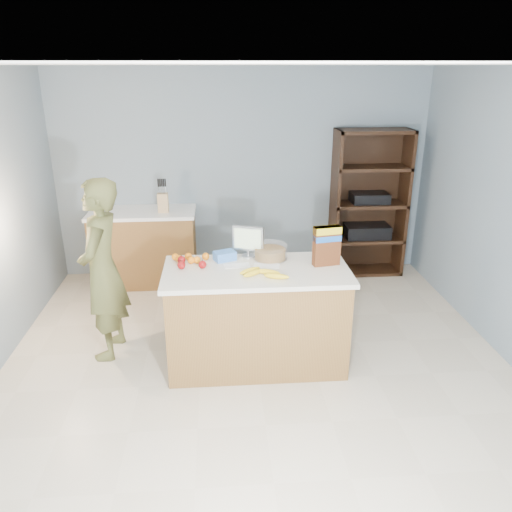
{
  "coord_description": "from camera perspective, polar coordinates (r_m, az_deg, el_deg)",
  "views": [
    {
      "loc": [
        -0.3,
        -3.54,
        2.49
      ],
      "look_at": [
        0.0,
        0.35,
        1.0
      ],
      "focal_mm": 35.0,
      "sensor_mm": 36.0,
      "label": 1
    }
  ],
  "objects": [
    {
      "name": "walls",
      "position": [
        3.65,
        0.43,
        7.62
      ],
      "size": [
        4.52,
        5.02,
        2.51
      ],
      "color": "gray",
      "rests_on": "ground"
    },
    {
      "name": "knife_block",
      "position": [
        5.9,
        -10.58,
        6.09
      ],
      "size": [
        0.12,
        0.1,
        0.31
      ],
      "color": "tan",
      "rests_on": "back_cabinet"
    },
    {
      "name": "blue_carton",
      "position": [
        4.36,
        -3.6,
        0.02
      ],
      "size": [
        0.21,
        0.18,
        0.08
      ],
      "primitive_type": "cube",
      "rotation": [
        0.0,
        0.0,
        0.4
      ],
      "color": "blue",
      "rests_on": "counter_peninsula"
    },
    {
      "name": "person",
      "position": [
        4.57,
        -17.14,
        -1.58
      ],
      "size": [
        0.44,
        0.63,
        1.63
      ],
      "primitive_type": "imported",
      "rotation": [
        0.0,
        0.0,
        -1.66
      ],
      "color": "brown",
      "rests_on": "ground"
    },
    {
      "name": "counter_peninsula",
      "position": [
        4.38,
        0.05,
        -7.4
      ],
      "size": [
        1.56,
        0.76,
        0.9
      ],
      "color": "brown",
      "rests_on": "ground"
    },
    {
      "name": "salad_bowl",
      "position": [
        4.38,
        1.63,
        0.42
      ],
      "size": [
        0.3,
        0.3,
        0.13
      ],
      "color": "#267219",
      "rests_on": "counter_peninsula"
    },
    {
      "name": "oranges",
      "position": [
        4.36,
        -7.61,
        -0.24
      ],
      "size": [
        0.33,
        0.16,
        0.06
      ],
      "color": "orange",
      "rests_on": "counter_peninsula"
    },
    {
      "name": "apples",
      "position": [
        4.24,
        -7.73,
        -0.82
      ],
      "size": [
        0.25,
        0.19,
        0.07
      ],
      "color": "maroon",
      "rests_on": "counter_peninsula"
    },
    {
      "name": "envelopes",
      "position": [
        4.24,
        -0.49,
        -1.1
      ],
      "size": [
        0.49,
        0.16,
        0.0
      ],
      "color": "white",
      "rests_on": "counter_peninsula"
    },
    {
      "name": "shelving_unit",
      "position": [
        6.39,
        12.62,
        5.63
      ],
      "size": [
        0.9,
        0.4,
        1.8
      ],
      "color": "black",
      "rests_on": "ground"
    },
    {
      "name": "bananas",
      "position": [
        4.04,
        0.67,
        -1.94
      ],
      "size": [
        0.41,
        0.26,
        0.05
      ],
      "color": "yellow",
      "rests_on": "counter_peninsula"
    },
    {
      "name": "back_cabinet",
      "position": [
        6.16,
        -12.57,
        1.04
      ],
      "size": [
        1.24,
        0.62,
        0.9
      ],
      "color": "brown",
      "rests_on": "ground"
    },
    {
      "name": "tv",
      "position": [
        4.39,
        -0.91,
        1.87
      ],
      "size": [
        0.28,
        0.13,
        0.28
      ],
      "color": "silver",
      "rests_on": "counter_peninsula"
    },
    {
      "name": "cereal_box",
      "position": [
        4.24,
        8.1,
        1.5
      ],
      "size": [
        0.24,
        0.12,
        0.34
      ],
      "color": "#592B14",
      "rests_on": "counter_peninsula"
    },
    {
      "name": "floor",
      "position": [
        4.34,
        0.37,
        -14.11
      ],
      "size": [
        4.5,
        5.0,
        0.02
      ],
      "primitive_type": "cube",
      "color": "beige",
      "rests_on": "ground"
    }
  ]
}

